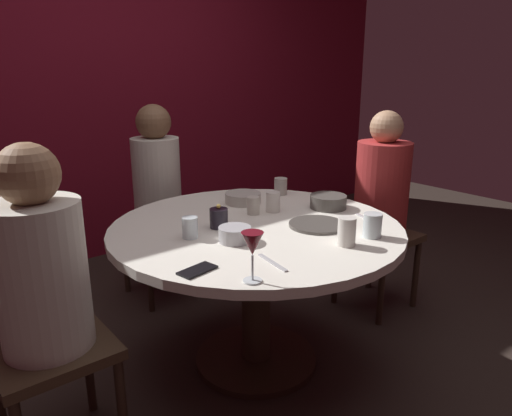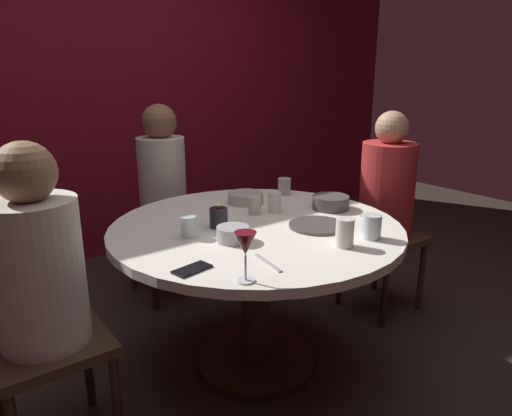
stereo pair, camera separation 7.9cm
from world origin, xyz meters
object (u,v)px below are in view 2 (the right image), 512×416
at_px(wine_glass, 245,246).
at_px(cup_by_right_diner, 275,202).
at_px(bowl_small_white, 331,202).
at_px(seated_diner_left, 39,273).
at_px(candle_holder, 219,218).
at_px(cup_far_edge, 189,227).
at_px(dining_table, 256,254).
at_px(cup_near_candle, 345,233).
at_px(cup_by_left_diner, 284,187).
at_px(dinner_plate, 317,225).
at_px(bowl_serving_large, 233,234).
at_px(cup_center_front, 372,227).
at_px(cup_beside_wine, 255,205).
at_px(cell_phone, 192,269).
at_px(bowl_salad_center, 246,198).
at_px(seated_diner_right, 387,192).
at_px(seated_diner_back, 162,181).

bearing_deg(wine_glass, cup_by_right_diner, 44.14).
bearing_deg(bowl_small_white, seated_diner_left, 179.08).
distance_m(candle_holder, bowl_small_white, 0.62).
relative_size(cup_by_right_diner, cup_far_edge, 1.11).
bearing_deg(dining_table, seated_diner_left, 180.00).
bearing_deg(cup_far_edge, cup_by_right_diner, 7.29).
height_order(cup_near_candle, cup_by_left_diner, cup_near_candle).
height_order(wine_glass, cup_by_right_diner, wine_glass).
bearing_deg(cup_by_right_diner, dining_table, -151.30).
xyz_separation_m(dinner_plate, cup_by_right_diner, (-0.01, 0.30, 0.04)).
bearing_deg(bowl_serving_large, seated_diner_left, 171.14).
relative_size(cup_by_left_diner, cup_center_front, 0.92).
distance_m(seated_diner_left, cup_beside_wine, 1.04).
height_order(bowl_small_white, cup_near_candle, cup_near_candle).
relative_size(candle_holder, cell_phone, 0.79).
bearing_deg(cup_center_front, bowl_small_white, 66.76).
distance_m(wine_glass, bowl_salad_center, 0.98).
height_order(wine_glass, bowl_salad_center, wine_glass).
bearing_deg(cup_center_front, cup_far_edge, 141.83).
bearing_deg(cup_near_candle, cup_by_right_diner, 81.92).
distance_m(dining_table, seated_diner_right, 0.95).
relative_size(seated_diner_back, cup_beside_wine, 13.99).
xyz_separation_m(dining_table, cup_by_right_diner, (0.20, 0.11, 0.20)).
relative_size(dinner_plate, cup_by_left_diner, 2.72).
bearing_deg(bowl_small_white, cup_beside_wine, 156.18).
bearing_deg(cup_by_left_diner, bowl_salad_center, -178.87).
xyz_separation_m(cup_near_candle, cup_by_right_diner, (0.08, 0.54, -0.01)).
distance_m(seated_diner_left, seated_diner_back, 1.34).
distance_m(seated_diner_left, dinner_plate, 1.16).
bearing_deg(seated_diner_left, bowl_small_white, -0.92).
bearing_deg(bowl_salad_center, seated_diner_right, -23.26).
height_order(seated_diner_back, seated_diner_right, seated_diner_back).
bearing_deg(bowl_serving_large, bowl_small_white, 7.85).
bearing_deg(bowl_salad_center, bowl_serving_large, -130.80).
xyz_separation_m(dining_table, bowl_small_white, (0.46, -0.02, 0.18)).
bearing_deg(cell_phone, cup_beside_wine, 115.07).
distance_m(bowl_salad_center, bowl_small_white, 0.45).
xyz_separation_m(wine_glass, cup_beside_wine, (0.48, 0.60, -0.09)).
bearing_deg(bowl_salad_center, cup_center_front, -82.15).
xyz_separation_m(bowl_serving_large, bowl_salad_center, (0.38, 0.44, -0.00)).
bearing_deg(cup_by_left_diner, bowl_small_white, -88.45).
relative_size(dining_table, seated_diner_left, 1.12).
distance_m(seated_diner_right, dinner_plate, 0.76).
bearing_deg(bowl_serving_large, cup_near_candle, -44.48).
xyz_separation_m(candle_holder, cup_center_front, (0.44, -0.51, 0.01)).
height_order(candle_holder, cup_center_front, candle_holder).
relative_size(bowl_serving_large, cup_by_left_diner, 1.44).
height_order(dining_table, seated_diner_left, seated_diner_left).
distance_m(wine_glass, cup_near_candle, 0.52).
bearing_deg(seated_diner_right, cup_by_left_diner, -34.29).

